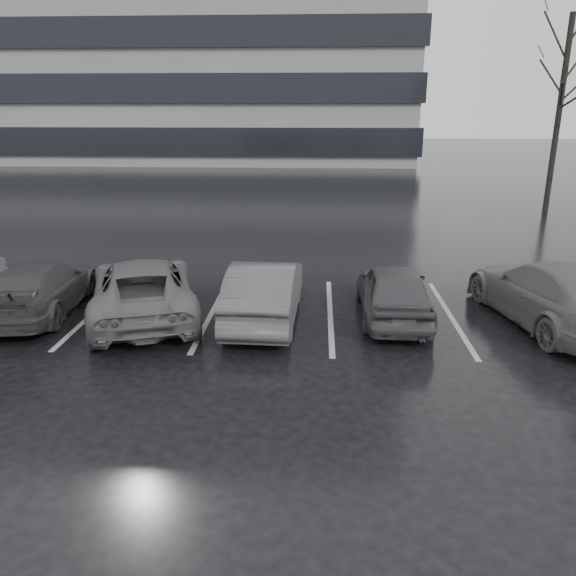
# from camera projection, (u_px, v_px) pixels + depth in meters

# --- Properties ---
(ground) EXTENTS (160.00, 160.00, 0.00)m
(ground) POSITION_uv_depth(u_px,v_px,m) (302.00, 358.00, 10.89)
(ground) COLOR black
(ground) RESTS_ON ground
(car_main) EXTENTS (1.54, 3.79, 1.29)m
(car_main) POSITION_uv_depth(u_px,v_px,m) (394.00, 291.00, 12.81)
(car_main) COLOR black
(car_main) RESTS_ON ground
(car_west_a) EXTENTS (1.57, 4.20, 1.37)m
(car_west_a) POSITION_uv_depth(u_px,v_px,m) (265.00, 291.00, 12.67)
(car_west_a) COLOR #2F2F32
(car_west_a) RESTS_ON ground
(car_west_b) EXTENTS (3.61, 5.32, 1.35)m
(car_west_b) POSITION_uv_depth(u_px,v_px,m) (143.00, 288.00, 12.90)
(car_west_b) COLOR #444446
(car_west_b) RESTS_ON ground
(car_west_c) EXTENTS (2.10, 4.39, 1.23)m
(car_west_c) POSITION_uv_depth(u_px,v_px,m) (40.00, 287.00, 13.14)
(car_west_c) COLOR black
(car_west_c) RESTS_ON ground
(car_east) EXTENTS (2.92, 5.24, 1.44)m
(car_east) POSITION_uv_depth(u_px,v_px,m) (551.00, 293.00, 12.41)
(car_east) COLOR #444446
(car_east) RESTS_ON ground
(stall_stripes) EXTENTS (19.72, 5.00, 0.00)m
(stall_stripes) POSITION_uv_depth(u_px,v_px,m) (271.00, 312.00, 13.31)
(stall_stripes) COLOR #9E9EA0
(stall_stripes) RESTS_ON ground
(tree_north) EXTENTS (0.26, 0.26, 8.50)m
(tree_north) POSITION_uv_depth(u_px,v_px,m) (558.00, 116.00, 25.17)
(tree_north) COLOR black
(tree_north) RESTS_ON ground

